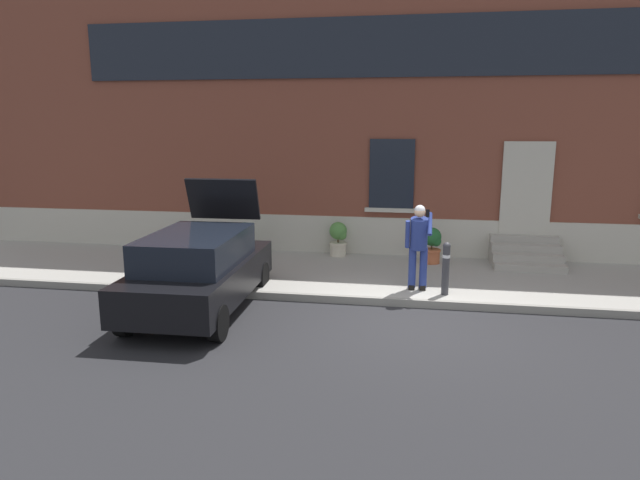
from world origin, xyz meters
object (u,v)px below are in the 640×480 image
object	(u,v)px
bollard_near_person	(446,267)
person_on_phone	(419,242)
planter_terracotta	(432,244)
planter_cream	(339,238)
planter_charcoal	(245,238)
hatchback_car_black	(200,269)

from	to	relation	value
bollard_near_person	person_on_phone	xyz separation A→B (m)	(-0.53, 0.20, 0.43)
planter_terracotta	planter_cream	bearing A→B (deg)	171.01
planter_charcoal	planter_terracotta	world-z (taller)	same
planter_charcoal	planter_cream	world-z (taller)	same
person_on_phone	planter_cream	distance (m)	3.37
planter_charcoal	planter_cream	bearing A→B (deg)	10.50
planter_charcoal	bollard_near_person	bearing A→B (deg)	-27.22
hatchback_car_black	planter_cream	bearing A→B (deg)	64.30
hatchback_car_black	planter_cream	xyz separation A→B (m)	(2.01, 4.18, -0.19)
person_on_phone	planter_cream	size ratio (longest dim) A/B	2.02
hatchback_car_black	bollard_near_person	world-z (taller)	hatchback_car_black
hatchback_car_black	planter_terracotta	bearing A→B (deg)	41.51
bollard_near_person	planter_cream	xyz separation A→B (m)	(-2.49, 2.89, -0.11)
planter_cream	planter_terracotta	size ratio (longest dim) A/B	1.00
hatchback_car_black	planter_charcoal	size ratio (longest dim) A/B	4.76
bollard_near_person	planter_charcoal	world-z (taller)	bollard_near_person
person_on_phone	planter_charcoal	bearing A→B (deg)	148.91
planter_charcoal	planter_terracotta	distance (m)	4.60
person_on_phone	planter_charcoal	world-z (taller)	person_on_phone
person_on_phone	planter_terracotta	size ratio (longest dim) A/B	2.02
planter_charcoal	planter_cream	distance (m)	2.34
planter_charcoal	planter_terracotta	size ratio (longest dim) A/B	1.00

